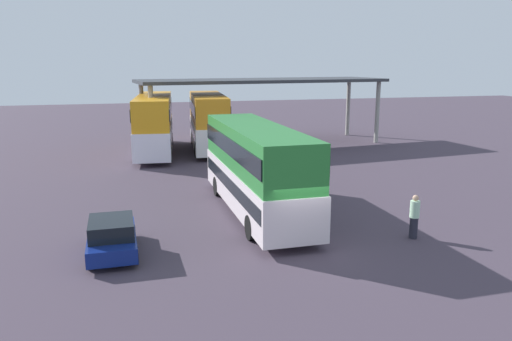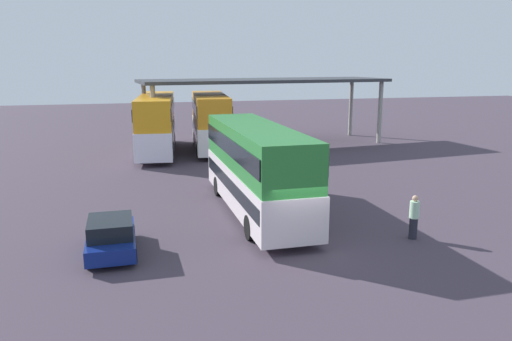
{
  "view_description": "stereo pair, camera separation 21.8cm",
  "coord_description": "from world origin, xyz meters",
  "px_view_note": "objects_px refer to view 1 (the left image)",
  "views": [
    {
      "loc": [
        -6.14,
        -16.39,
        6.87
      ],
      "look_at": [
        -0.43,
        4.87,
        2.0
      ],
      "focal_mm": 34.63,
      "sensor_mm": 36.0,
      "label": 1
    },
    {
      "loc": [
        -5.93,
        -16.45,
        6.87
      ],
      "look_at": [
        -0.43,
        4.87,
        2.0
      ],
      "focal_mm": 34.63,
      "sensor_mm": 36.0,
      "label": 2
    }
  ],
  "objects_px": {
    "double_decker_mid_row": "(208,120)",
    "pedestrian_waiting": "(414,217)",
    "double_decker_near_canopy": "(155,122)",
    "double_decker_main": "(256,166)",
    "parked_hatchback": "(112,236)"
  },
  "relations": [
    {
      "from": "double_decker_main",
      "to": "double_decker_mid_row",
      "type": "height_order",
      "value": "double_decker_mid_row"
    },
    {
      "from": "double_decker_near_canopy",
      "to": "pedestrian_waiting",
      "type": "distance_m",
      "value": 23.44
    },
    {
      "from": "parked_hatchback",
      "to": "double_decker_near_canopy",
      "type": "height_order",
      "value": "double_decker_near_canopy"
    },
    {
      "from": "double_decker_main",
      "to": "double_decker_near_canopy",
      "type": "bearing_deg",
      "value": 11.16
    },
    {
      "from": "double_decker_mid_row",
      "to": "double_decker_main",
      "type": "bearing_deg",
      "value": -176.93
    },
    {
      "from": "double_decker_near_canopy",
      "to": "double_decker_mid_row",
      "type": "xyz_separation_m",
      "value": [
        4.16,
        0.21,
        -0.0
      ]
    },
    {
      "from": "double_decker_mid_row",
      "to": "pedestrian_waiting",
      "type": "relative_size",
      "value": 5.81
    },
    {
      "from": "pedestrian_waiting",
      "to": "double_decker_main",
      "type": "bearing_deg",
      "value": 137.11
    },
    {
      "from": "double_decker_main",
      "to": "pedestrian_waiting",
      "type": "bearing_deg",
      "value": -134.26
    },
    {
      "from": "double_decker_main",
      "to": "double_decker_mid_row",
      "type": "xyz_separation_m",
      "value": [
        0.69,
        17.03,
        0.16
      ]
    },
    {
      "from": "double_decker_main",
      "to": "pedestrian_waiting",
      "type": "height_order",
      "value": "double_decker_main"
    },
    {
      "from": "double_decker_main",
      "to": "parked_hatchback",
      "type": "height_order",
      "value": "double_decker_main"
    },
    {
      "from": "double_decker_mid_row",
      "to": "parked_hatchback",
      "type": "bearing_deg",
      "value": 166.47
    },
    {
      "from": "double_decker_main",
      "to": "parked_hatchback",
      "type": "bearing_deg",
      "value": 118.73
    },
    {
      "from": "pedestrian_waiting",
      "to": "double_decker_mid_row",
      "type": "bearing_deg",
      "value": 102.36
    }
  ]
}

